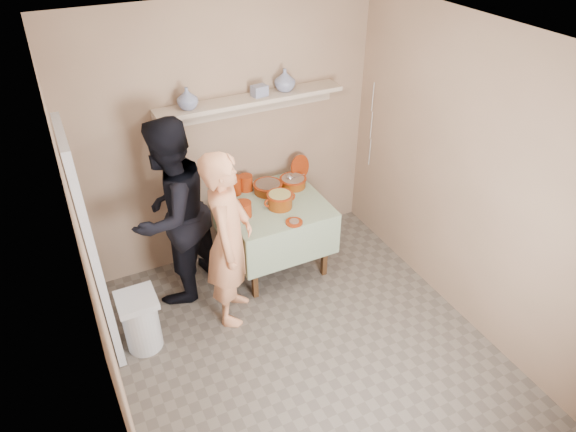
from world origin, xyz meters
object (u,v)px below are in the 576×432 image
serving_table (274,212)px  cazuela_rice (280,199)px  trash_bin (141,322)px  person_cook (229,240)px  person_helper (172,214)px

serving_table → cazuela_rice: bearing=-77.2°
cazuela_rice → trash_bin: cazuela_rice is taller
person_cook → trash_bin: person_cook is taller
person_helper → cazuela_rice: bearing=136.9°
cazuela_rice → person_helper: bearing=173.1°
person_cook → trash_bin: (-0.85, -0.05, -0.55)m
person_cook → trash_bin: size_ratio=2.98×
person_helper → serving_table: 1.02m
person_helper → serving_table: size_ratio=1.86×
cazuela_rice → trash_bin: 1.67m
trash_bin → person_helper: bearing=48.1°
person_cook → cazuela_rice: 0.76m
person_cook → person_helper: person_helper is taller
person_cook → cazuela_rice: person_cook is taller
person_cook → person_helper: size_ratio=0.93×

